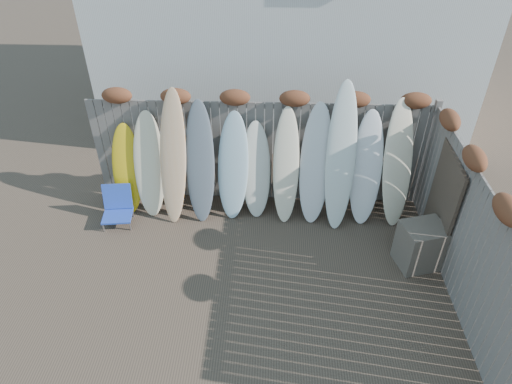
{
  "coord_description": "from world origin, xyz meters",
  "views": [
    {
      "loc": [
        0.24,
        -4.68,
        5.39
      ],
      "look_at": [
        0.0,
        1.2,
        1.0
      ],
      "focal_mm": 32.0,
      "sensor_mm": 36.0,
      "label": 1
    }
  ],
  "objects_px": {
    "lattice_panel": "(442,205)",
    "surfboard_0": "(127,169)",
    "wooden_crate": "(421,245)",
    "beach_chair": "(117,206)"
  },
  "relations": [
    {
      "from": "beach_chair",
      "to": "wooden_crate",
      "type": "distance_m",
      "value": 5.22
    },
    {
      "from": "surfboard_0",
      "to": "lattice_panel",
      "type": "bearing_deg",
      "value": -12.04
    },
    {
      "from": "beach_chair",
      "to": "surfboard_0",
      "type": "bearing_deg",
      "value": 72.36
    },
    {
      "from": "beach_chair",
      "to": "wooden_crate",
      "type": "relative_size",
      "value": 0.88
    },
    {
      "from": "beach_chair",
      "to": "lattice_panel",
      "type": "distance_m",
      "value": 5.51
    },
    {
      "from": "lattice_panel",
      "to": "wooden_crate",
      "type": "bearing_deg",
      "value": -124.44
    },
    {
      "from": "surfboard_0",
      "to": "beach_chair",
      "type": "bearing_deg",
      "value": -109.87
    },
    {
      "from": "wooden_crate",
      "to": "beach_chair",
      "type": "bearing_deg",
      "value": 170.2
    },
    {
      "from": "beach_chair",
      "to": "lattice_panel",
      "type": "xyz_separation_m",
      "value": [
        5.46,
        -0.48,
        0.58
      ]
    },
    {
      "from": "lattice_panel",
      "to": "surfboard_0",
      "type": "bearing_deg",
      "value": 173.82
    }
  ]
}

